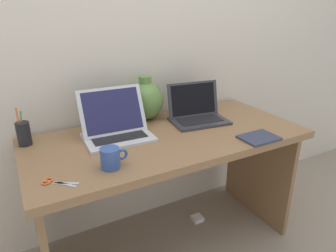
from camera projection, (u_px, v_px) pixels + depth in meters
The scene contains 11 objects.
ground_plane at pixel (168, 243), 1.91m from camera, with size 6.00×6.00×0.00m, color gray.
back_wall at pixel (137, 39), 1.78m from camera, with size 4.40×0.04×2.40m, color beige.
desk at pixel (168, 161), 1.70m from camera, with size 1.47×0.68×0.74m.
laptop_left at pixel (116, 125), 1.59m from camera, with size 0.35×0.27×0.25m.
laptop_right at pixel (196, 111), 1.82m from camera, with size 0.35×0.27×0.22m.
green_vase at pixel (146, 100), 1.82m from camera, with size 0.21×0.21×0.26m.
notebook_stack at pixel (259, 138), 1.58m from camera, with size 0.19×0.14×0.01m, color #33384C.
coffee_mug at pixel (111, 158), 1.29m from camera, with size 0.12×0.08×0.09m.
pen_cup at pixel (24, 133), 1.50m from camera, with size 0.07×0.07×0.19m.
scissors at pixel (54, 182), 1.19m from camera, with size 0.13×0.12×0.01m.
power_brick at pixel (197, 218), 2.11m from camera, with size 0.07×0.07×0.03m, color white.
Camera 1 is at (-0.72, -1.32, 1.39)m, focal length 32.70 mm.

